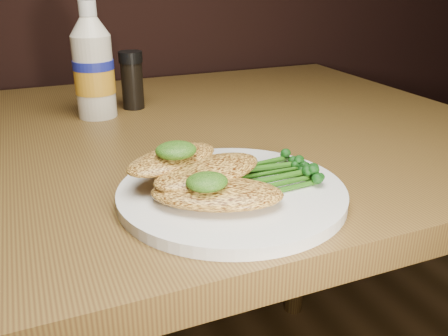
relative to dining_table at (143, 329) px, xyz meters
name	(u,v)px	position (x,y,z in m)	size (l,w,h in m)	color
dining_table	(143,329)	(0.00, 0.00, 0.00)	(1.20, 0.80, 0.75)	#4A2F16
plate	(232,193)	(0.06, -0.26, 0.38)	(0.26, 0.26, 0.01)	white
chicken_front	(217,193)	(0.03, -0.29, 0.40)	(0.14, 0.07, 0.02)	#EEB44B
chicken_mid	(208,171)	(0.04, -0.25, 0.41)	(0.14, 0.07, 0.02)	#EEB44B
chicken_back	(173,159)	(0.01, -0.22, 0.41)	(0.12, 0.06, 0.02)	#EEB44B
pesto_front	(207,182)	(0.02, -0.29, 0.42)	(0.04, 0.04, 0.02)	#0D3407
pesto_back	(176,150)	(0.01, -0.23, 0.43)	(0.05, 0.04, 0.02)	#0D3407
broccolini_bundle	(270,172)	(0.11, -0.26, 0.40)	(0.12, 0.10, 0.02)	#255913
mayo_bottle	(93,61)	(-0.02, 0.13, 0.47)	(0.07, 0.07, 0.19)	beige
pepper_grinder	(132,80)	(0.05, 0.15, 0.43)	(0.04, 0.04, 0.10)	black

